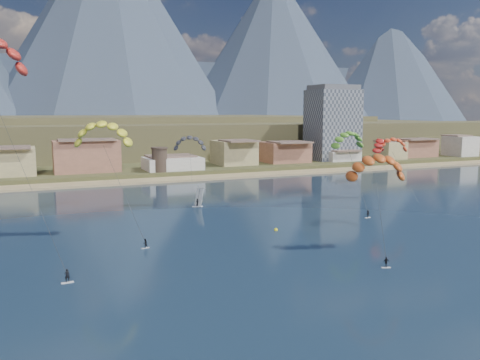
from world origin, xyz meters
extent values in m
plane|color=#0D1C31|center=(0.00, 0.00, 0.00)|extent=(2400.00, 2400.00, 0.00)
cube|color=tan|center=(0.00, 106.00, 0.25)|extent=(2200.00, 12.00, 0.90)
cube|color=brown|center=(0.00, 560.00, 0.00)|extent=(2200.00, 900.00, 4.00)
cube|color=brown|center=(40.00, 220.00, 9.50)|extent=(320.00, 150.00, 15.00)
cube|color=brown|center=(260.00, 205.00, 6.00)|extent=(240.00, 120.00, 8.00)
cube|color=brown|center=(-40.00, 260.00, 11.00)|extent=(380.00, 170.00, 18.00)
cone|color=#2E3A4D|center=(100.00, 840.00, 182.00)|extent=(440.00, 440.00, 360.00)
cone|color=#2E3A4D|center=(400.00, 800.00, 147.00)|extent=(380.00, 380.00, 290.00)
cone|color=#2E3A4D|center=(680.00, 810.00, 127.00)|extent=(340.00, 340.00, 250.00)
cone|color=#2E3A4D|center=(900.00, 820.00, 112.00)|extent=(320.00, 320.00, 220.00)
cube|color=#2E3A4D|center=(0.00, 900.00, 57.00)|extent=(2000.00, 200.00, 110.00)
cube|color=gray|center=(85.00, 128.00, 17.00)|extent=(20.00, 16.00, 30.00)
cube|color=#59595E|center=(85.00, 128.00, 33.00)|extent=(18.00, 14.40, 2.00)
cylinder|color=#47382D|center=(5.00, 114.00, 6.00)|extent=(5.20, 5.20, 8.00)
cylinder|color=#47382D|center=(5.00, 114.00, 10.30)|extent=(5.82, 5.82, 0.60)
cube|color=silver|center=(-32.09, 15.73, 0.05)|extent=(1.64, 0.59, 0.11)
imported|color=black|center=(-32.09, 15.73, 1.03)|extent=(0.70, 0.49, 1.85)
cylinder|color=#262626|center=(-36.79, 22.82, 14.85)|extent=(0.05, 0.05, 32.20)
cube|color=silver|center=(-18.92, 28.19, 0.05)|extent=(1.42, 0.70, 0.09)
imported|color=black|center=(-18.92, 28.19, 0.87)|extent=(0.87, 0.74, 1.56)
cylinder|color=#262626|center=(-21.39, 32.88, 8.90)|extent=(0.05, 0.05, 19.03)
cube|color=silver|center=(11.23, 4.00, 0.05)|extent=(1.42, 0.85, 0.09)
imported|color=black|center=(11.23, 4.00, 0.88)|extent=(1.00, 0.67, 1.57)
cylinder|color=#262626|center=(13.32, 8.06, 6.44)|extent=(0.05, 0.05, 14.19)
cube|color=silver|center=(30.30, 32.71, 0.05)|extent=(1.46, 0.65, 0.09)
imported|color=black|center=(30.30, 32.71, 0.91)|extent=(1.14, 0.77, 1.62)
cylinder|color=#262626|center=(31.87, 38.85, 7.66)|extent=(0.05, 0.05, 18.34)
cylinder|color=#262626|center=(-1.30, 54.84, 7.02)|extent=(0.04, 0.04, 15.64)
cylinder|color=#262626|center=(49.74, 44.56, 6.44)|extent=(0.04, 0.04, 14.65)
cylinder|color=#262626|center=(46.92, 46.47, 6.35)|extent=(0.04, 0.04, 14.51)
cube|color=silver|center=(0.54, 59.12, 0.06)|extent=(2.62, 1.61, 0.13)
imported|color=black|center=(0.54, 59.12, 1.03)|extent=(1.04, 0.86, 1.81)
cube|color=white|center=(0.96, 59.12, 2.33)|extent=(1.91, 2.90, 4.33)
sphere|color=yellow|center=(6.90, 30.53, 0.12)|extent=(0.71, 0.71, 0.71)
camera|label=1|loc=(-35.55, -50.58, 22.62)|focal=36.39mm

